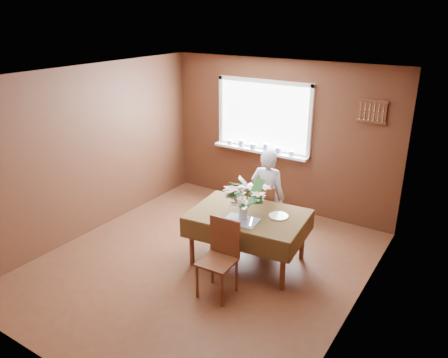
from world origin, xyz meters
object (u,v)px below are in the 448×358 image
Objects in this scene: chair_far at (265,209)px; flower_bouquet at (243,195)px; dining_table at (248,219)px; seated_woman at (267,196)px; chair_near at (220,254)px.

chair_far is 1.51× the size of flower_bouquet.
seated_woman reaches higher than dining_table.
dining_table is at bearing 91.53° from chair_near.
dining_table is 0.44m from flower_bouquet.
seated_woman is at bearing 95.74° from flower_bouquet.
seated_woman is (0.03, 0.00, 0.22)m from chair_far.
chair_far reaches higher than dining_table.
seated_woman is (-0.13, 1.43, 0.19)m from chair_near.
chair_near is at bearing 89.07° from seated_woman.
dining_table is at bearing 94.02° from flower_bouquet.
chair_near is (0.05, -0.75, -0.13)m from dining_table.
seated_woman reaches higher than chair_far.
flower_bouquet reaches higher than chair_far.
chair_far is 1.01m from flower_bouquet.
chair_far is 0.95× the size of chair_near.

